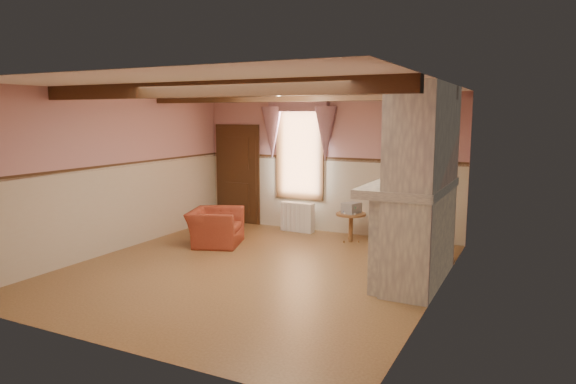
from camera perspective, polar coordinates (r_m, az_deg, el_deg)
The scene contains 26 objects.
floor at distance 8.08m, azimuth -3.88°, elevation -8.59°, with size 5.50×6.00×0.01m, color brown.
ceiling at distance 7.73m, azimuth -4.09°, elevation 11.66°, with size 5.50×6.00×0.01m, color silver.
wall_back at distance 10.46m, azimuth 4.37°, elevation 3.16°, with size 5.50×0.02×2.80m, color tan.
wall_front at distance 5.44m, azimuth -20.19°, elevation -2.32°, with size 5.50×0.02×2.80m, color tan.
wall_left at distance 9.47m, azimuth -18.50°, elevation 2.18°, with size 0.02×6.00×2.80m, color tan.
wall_right at distance 6.82m, azimuth 16.36°, elevation -0.03°, with size 0.02×6.00×2.80m, color tan.
wainscot at distance 7.89m, azimuth -3.93°, elevation -3.38°, with size 5.50×6.00×1.50m, color beige, non-canonical shape.
chair_rail at distance 7.77m, azimuth -3.99°, elevation 2.04°, with size 5.50×6.00×0.08m, color black, non-canonical shape.
firebox at distance 7.74m, azimuth 11.37°, elevation -6.03°, with size 0.20×0.95×0.90m, color black.
armchair at distance 9.58m, azimuth -8.06°, elevation -3.89°, with size 1.01×0.88×0.66m, color maroon.
side_table at distance 9.78m, azimuth 6.99°, elevation -3.93°, with size 0.57×0.57×0.55m, color brown.
book_stack at distance 9.71m, azimuth 7.06°, elevation -1.77°, with size 0.26×0.32×0.20m, color #B7AD8C.
radiator at distance 10.56m, azimuth 1.05°, elevation -2.80°, with size 0.70×0.18×0.60m, color white.
bowl at distance 7.58m, azimuth 13.54°, elevation 1.34°, with size 0.31×0.31×0.08m, color brown.
mantel_clock at distance 8.27m, azimuth 14.69°, elevation 2.32°, with size 0.14×0.24×0.20m, color black.
oil_lamp at distance 7.71m, azimuth 13.81°, elevation 2.22°, with size 0.11×0.11×0.28m, color gold.
candle_red at distance 6.87m, azimuth 12.19°, elevation 1.02°, with size 0.06×0.06×0.16m, color maroon.
jar_yellow at distance 7.24m, azimuth 12.93°, elevation 1.21°, with size 0.06×0.06×0.12m, color yellow.
fireplace at distance 7.47m, azimuth 14.73°, elevation 0.75°, with size 0.85×2.00×2.80m, color gray.
mantel at distance 7.51m, azimuth 13.37°, elevation 0.53°, with size 1.05×2.05×0.12m, color gray.
overmantel_mirror at distance 7.50m, azimuth 12.15°, elevation 5.24°, with size 0.06×1.44×1.04m, color silver.
door at distance 11.40m, azimuth -5.59°, elevation 1.82°, with size 1.10×0.10×2.10m, color black.
window at distance 10.65m, azimuth 1.33°, elevation 4.63°, with size 1.06×0.08×2.02m, color white.
window_drapes at distance 10.55m, azimuth 1.13°, elevation 7.85°, with size 1.30×0.14×1.40m, color gray.
ceiling_beam_front at distance 6.72m, azimuth -9.38°, elevation 11.19°, with size 5.50×0.18×0.20m, color black.
ceiling_beam_back at distance 8.78m, azimuth -0.03°, elevation 10.65°, with size 5.50×0.18×0.20m, color black.
Camera 1 is at (3.91, -6.65, 2.38)m, focal length 32.00 mm.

